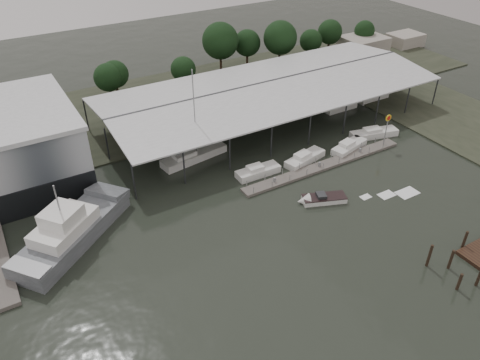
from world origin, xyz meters
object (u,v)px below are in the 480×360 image
grey_trawler (73,229)px  shell_fuel_sign (387,124)px  speedboat_underway (320,199)px  white_sailboat (193,156)px

grey_trawler → shell_fuel_sign: bearing=-41.6°
shell_fuel_sign → speedboat_underway: (-18.09, -6.57, -3.53)m
shell_fuel_sign → speedboat_underway: 19.57m
shell_fuel_sign → grey_trawler: 48.33m
white_sailboat → shell_fuel_sign: bearing=-31.1°
shell_fuel_sign → grey_trawler: bearing=177.0°
speedboat_underway → shell_fuel_sign: bearing=-138.7°
shell_fuel_sign → white_sailboat: bearing=157.2°
grey_trawler → speedboat_underway: (30.11, -9.08, -1.19)m
white_sailboat → grey_trawler: bearing=-163.8°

